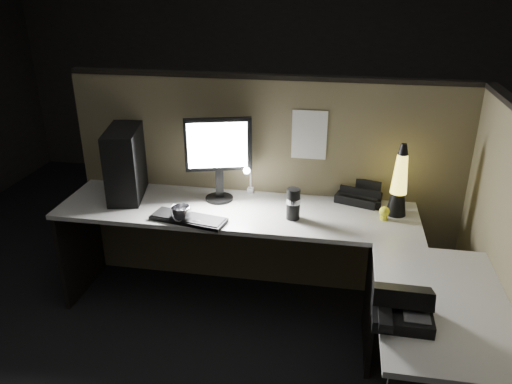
% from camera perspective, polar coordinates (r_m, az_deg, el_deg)
% --- Properties ---
extents(floor, '(6.00, 6.00, 0.00)m').
position_cam_1_polar(floor, '(3.10, -1.69, -19.28)').
color(floor, black).
rests_on(floor, ground).
extents(room_shell, '(6.00, 6.00, 6.00)m').
position_cam_1_polar(room_shell, '(2.32, -2.17, 11.38)').
color(room_shell, silver).
rests_on(room_shell, ground).
extents(partition_back, '(2.66, 0.06, 1.50)m').
position_cam_1_polar(partition_back, '(3.46, 1.24, 0.51)').
color(partition_back, brown).
rests_on(partition_back, ground).
extents(partition_right, '(0.06, 1.66, 1.50)m').
position_cam_1_polar(partition_right, '(2.82, 26.36, -7.97)').
color(partition_right, brown).
rests_on(partition_right, ground).
extents(desk, '(2.60, 1.60, 0.73)m').
position_cam_1_polar(desk, '(2.92, 2.65, -7.97)').
color(desk, beige).
rests_on(desk, ground).
extents(pc_tower, '(0.29, 0.48, 0.47)m').
position_cam_1_polar(pc_tower, '(3.42, -14.67, 3.25)').
color(pc_tower, black).
rests_on(pc_tower, desk).
extents(monitor, '(0.42, 0.18, 0.55)m').
position_cam_1_polar(monitor, '(3.23, -4.33, 4.66)').
color(monitor, black).
rests_on(monitor, desk).
extents(keyboard, '(0.49, 0.24, 0.02)m').
position_cam_1_polar(keyboard, '(3.07, -7.71, -3.06)').
color(keyboard, black).
rests_on(keyboard, desk).
extents(mouse, '(0.08, 0.06, 0.03)m').
position_cam_1_polar(mouse, '(3.01, -6.81, -3.49)').
color(mouse, black).
rests_on(mouse, desk).
extents(clip_lamp, '(0.04, 0.18, 0.23)m').
position_cam_1_polar(clip_lamp, '(3.33, -0.84, 1.69)').
color(clip_lamp, white).
rests_on(clip_lamp, desk).
extents(organizer, '(0.33, 0.31, 0.21)m').
position_cam_1_polar(organizer, '(3.39, 11.77, -0.09)').
color(organizer, black).
rests_on(organizer, desk).
extents(lava_lamp, '(0.12, 0.12, 0.46)m').
position_cam_1_polar(lava_lamp, '(3.18, 16.02, 0.69)').
color(lava_lamp, black).
rests_on(lava_lamp, desk).
extents(travel_mug, '(0.09, 0.09, 0.20)m').
position_cam_1_polar(travel_mug, '(3.04, 4.28, -1.37)').
color(travel_mug, black).
rests_on(travel_mug, desk).
extents(steel_mug, '(0.16, 0.16, 0.10)m').
position_cam_1_polar(steel_mug, '(3.05, -8.57, -2.51)').
color(steel_mug, silver).
rests_on(steel_mug, desk).
extents(figurine, '(0.06, 0.06, 0.06)m').
position_cam_1_polar(figurine, '(3.14, 14.47, -2.16)').
color(figurine, '#F7F427').
rests_on(figurine, desk).
extents(pinned_paper, '(0.23, 0.00, 0.32)m').
position_cam_1_polar(pinned_paper, '(3.26, 6.10, 6.49)').
color(pinned_paper, white).
rests_on(pinned_paper, partition_back).
extents(desk_phone, '(0.26, 0.27, 0.15)m').
position_cam_1_polar(desk_phone, '(2.31, 16.25, -12.51)').
color(desk_phone, black).
rests_on(desk_phone, desk).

